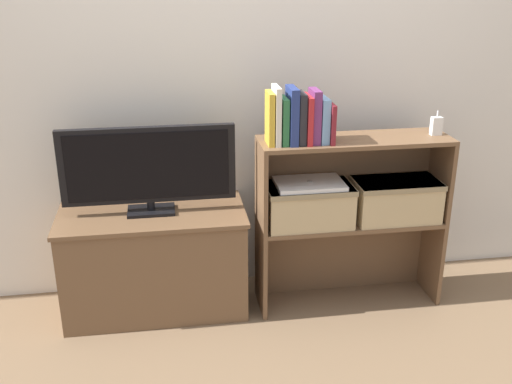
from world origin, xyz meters
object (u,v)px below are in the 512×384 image
(book_mustard, at_px, (270,118))
(book_skyblue, at_px, (323,120))
(book_ivory, at_px, (276,115))
(book_plum, at_px, (315,116))
(tv_stand, at_px, (155,260))
(book_navy, at_px, (292,116))
(laptop, at_px, (309,184))
(baby_monitor, at_px, (436,126))
(storage_basket_right, at_px, (396,198))
(book_maroon, at_px, (330,122))
(book_charcoal, at_px, (300,118))
(book_crimson, at_px, (307,119))
(book_forest, at_px, (284,121))
(tv, at_px, (148,167))
(storage_basket_left, at_px, (309,203))

(book_mustard, distance_m, book_skyblue, 0.24)
(book_ivory, xyz_separation_m, book_plum, (0.17, 0.00, -0.01))
(tv_stand, height_order, book_skyblue, book_skyblue)
(book_navy, xyz_separation_m, laptop, (0.09, 0.01, -0.33))
(baby_monitor, xyz_separation_m, storage_basket_right, (-0.18, -0.01, -0.35))
(book_maroon, relative_size, laptop, 0.57)
(baby_monitor, bearing_deg, book_charcoal, -177.56)
(book_crimson, distance_m, book_plum, 0.04)
(storage_basket_right, bearing_deg, book_forest, -178.66)
(baby_monitor, bearing_deg, laptop, -178.58)
(book_navy, bearing_deg, book_ivory, -180.00)
(tv_stand, xyz_separation_m, book_plum, (0.75, -0.11, 0.72))
(book_charcoal, relative_size, baby_monitor, 1.99)
(book_plum, relative_size, book_skyblue, 1.18)
(book_navy, bearing_deg, book_charcoal, -0.00)
(storage_basket_right, bearing_deg, tv_stand, 175.43)
(book_mustard, distance_m, baby_monitor, 0.80)
(book_crimson, bearing_deg, laptop, 29.02)
(book_forest, distance_m, baby_monitor, 0.74)
(tv, relative_size, book_forest, 3.82)
(book_forest, distance_m, book_maroon, 0.21)
(tv, height_order, book_charcoal, book_charcoal)
(tv_stand, xyz_separation_m, storage_basket_left, (0.74, -0.09, 0.29))
(book_mustard, xyz_separation_m, book_ivory, (0.03, 0.00, 0.01))
(book_mustard, height_order, laptop, book_mustard)
(book_mustard, relative_size, baby_monitor, 2.04)
(baby_monitor, xyz_separation_m, storage_basket_left, (-0.61, -0.01, -0.35))
(book_plum, bearing_deg, laptop, 125.52)
(laptop, bearing_deg, storage_basket_left, 14.04)
(book_navy, xyz_separation_m, storage_basket_left, (0.09, 0.01, -0.43))
(book_ivory, relative_size, book_forest, 1.24)
(tv_stand, distance_m, baby_monitor, 1.49)
(tv_stand, height_order, book_plum, book_plum)
(book_ivory, relative_size, storage_basket_right, 0.63)
(tv, distance_m, book_crimson, 0.75)
(book_maroon, distance_m, baby_monitor, 0.53)
(book_charcoal, relative_size, storage_basket_right, 0.56)
(book_ivory, height_order, storage_basket_left, book_ivory)
(tv, distance_m, book_skyblue, 0.82)
(book_maroon, xyz_separation_m, laptop, (-0.08, 0.01, -0.29))
(book_crimson, bearing_deg, tv_stand, 171.51)
(tv_stand, xyz_separation_m, book_crimson, (0.71, -0.11, 0.70))
(book_mustard, distance_m, book_forest, 0.06)
(baby_monitor, relative_size, storage_basket_right, 0.28)
(book_ivory, bearing_deg, book_skyblue, 0.00)
(book_plum, distance_m, book_skyblue, 0.04)
(book_maroon, distance_m, storage_basket_right, 0.53)
(tv_stand, relative_size, tv, 1.10)
(book_maroon, bearing_deg, book_crimson, 180.00)
(tv_stand, distance_m, book_navy, 0.97)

